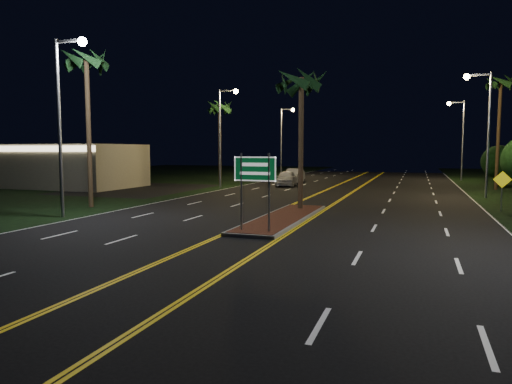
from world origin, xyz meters
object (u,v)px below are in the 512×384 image
at_px(streetlight_right_mid, 483,120).
at_px(warning_sign, 502,185).
at_px(car_near, 286,177).
at_px(highway_sign, 255,176).
at_px(palm_right_far, 501,84).
at_px(palm_left_near, 86,62).
at_px(shrub_far, 498,162).
at_px(median_island, 283,218).
at_px(streetlight_left_far, 284,134).
at_px(car_far, 294,174).
at_px(streetlight_right_far, 460,131).
at_px(streetlight_left_mid, 224,126).
at_px(commercial_building, 59,166).
at_px(palm_median, 301,82).
at_px(palm_left_far, 220,108).
at_px(streetlight_left_near, 65,107).

height_order(streetlight_right_mid, warning_sign, streetlight_right_mid).
height_order(car_near, warning_sign, warning_sign).
distance_m(highway_sign, palm_right_far, 30.81).
xyz_separation_m(palm_left_near, shrub_far, (26.30, 28.00, -6.34)).
distance_m(median_island, streetlight_right_mid, 19.20).
bearing_deg(streetlight_left_far, car_far, -68.24).
height_order(median_island, palm_right_far, palm_right_far).
bearing_deg(streetlight_right_far, streetlight_left_mid, -139.70).
relative_size(commercial_building, warning_sign, 6.55).
xyz_separation_m(streetlight_right_far, car_near, (-16.33, -14.12, -4.78)).
height_order(median_island, palm_median, palm_median).
xyz_separation_m(streetlight_right_mid, palm_left_near, (-23.11, -14.00, 3.02)).
bearing_deg(streetlight_right_mid, highway_sign, -118.93).
bearing_deg(palm_median, palm_right_far, 56.72).
bearing_deg(palm_median, car_near, 108.22).
bearing_deg(shrub_far, streetlight_right_mid, -102.82).
distance_m(streetlight_right_mid, palm_left_far, 24.26).
distance_m(streetlight_left_far, palm_left_near, 36.18).
xyz_separation_m(streetlight_left_mid, palm_right_far, (23.41, 6.00, 3.49)).
bearing_deg(streetlight_left_near, palm_left_far, 95.21).
distance_m(median_island, commercial_building, 29.13).
distance_m(streetlight_left_mid, streetlight_right_far, 27.83).
xyz_separation_m(streetlight_right_mid, warning_sign, (0.19, -7.78, -4.18)).
height_order(highway_sign, streetlight_left_far, streetlight_left_far).
height_order(commercial_building, palm_left_near, palm_left_near).
bearing_deg(highway_sign, median_island, 90.00).
xyz_separation_m(streetlight_left_near, palm_left_near, (-1.89, 4.00, 3.02)).
xyz_separation_m(palm_right_far, shrub_far, (1.00, 6.00, -6.81)).
relative_size(highway_sign, streetlight_left_near, 0.36).
bearing_deg(palm_median, palm_left_far, 126.18).
bearing_deg(car_near, car_far, 88.58).
height_order(palm_median, warning_sign, palm_median).
distance_m(palm_median, car_near, 19.38).
xyz_separation_m(streetlight_left_far, palm_left_near, (-1.89, -36.00, 3.02)).
bearing_deg(palm_left_far, streetlight_left_mid, -61.33).
relative_size(streetlight_right_mid, car_near, 1.71).
height_order(palm_median, palm_right_far, palm_right_far).
bearing_deg(streetlight_right_mid, palm_median, -132.70).
bearing_deg(palm_median, car_far, 105.63).
relative_size(streetlight_left_mid, car_far, 1.76).
bearing_deg(streetlight_left_mid, car_far, 66.72).
height_order(palm_left_far, warning_sign, palm_left_far).
bearing_deg(median_island, streetlight_right_mid, 54.72).
distance_m(highway_sign, palm_left_near, 14.92).
relative_size(streetlight_left_far, car_near, 1.71).
distance_m(streetlight_left_far, car_near, 17.51).
relative_size(palm_left_far, palm_right_far, 0.85).
distance_m(car_near, warning_sign, 21.44).
xyz_separation_m(streetlight_right_far, shrub_far, (3.19, -6.00, -3.32)).
relative_size(median_island, palm_left_far, 1.16).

